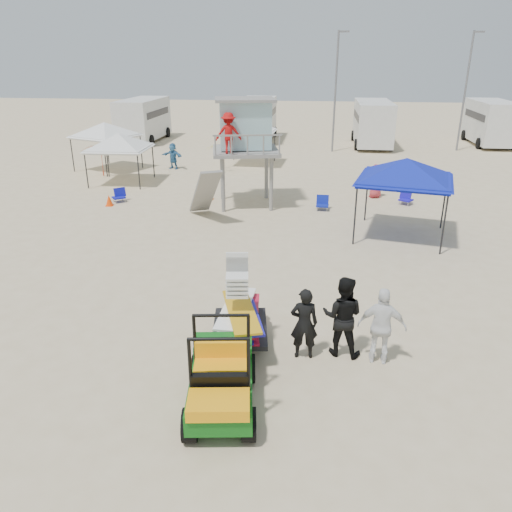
# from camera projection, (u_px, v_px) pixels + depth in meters

# --- Properties ---
(ground) EXTENTS (140.00, 140.00, 0.00)m
(ground) POSITION_uv_depth(u_px,v_px,m) (218.00, 356.00, 11.46)
(ground) COLOR beige
(ground) RESTS_ON ground
(utility_cart) EXTENTS (1.50, 2.52, 1.81)m
(utility_cart) POSITION_uv_depth(u_px,v_px,m) (220.00, 372.00, 9.44)
(utility_cart) COLOR #0E5913
(utility_cart) RESTS_ON ground
(surf_trailer) EXTENTS (1.49, 2.39, 2.04)m
(surf_trailer) POSITION_uv_depth(u_px,v_px,m) (239.00, 314.00, 11.59)
(surf_trailer) COLOR black
(surf_trailer) RESTS_ON ground
(man_left) EXTENTS (0.66, 0.47, 1.71)m
(man_left) POSITION_uv_depth(u_px,v_px,m) (304.00, 323.00, 11.13)
(man_left) COLOR black
(man_left) RESTS_ON ground
(man_mid) EXTENTS (1.05, 0.88, 1.92)m
(man_mid) POSITION_uv_depth(u_px,v_px,m) (342.00, 316.00, 11.22)
(man_mid) COLOR black
(man_mid) RESTS_ON ground
(man_right) EXTENTS (1.10, 0.55, 1.80)m
(man_right) POSITION_uv_depth(u_px,v_px,m) (382.00, 326.00, 10.91)
(man_right) COLOR white
(man_right) RESTS_ON ground
(lifeguard_tower) EXTENTS (3.40, 3.40, 4.60)m
(lifeguard_tower) POSITION_uv_depth(u_px,v_px,m) (244.00, 129.00, 21.97)
(lifeguard_tower) COLOR gray
(lifeguard_tower) RESTS_ON ground
(canopy_blue) EXTENTS (3.77, 3.77, 3.38)m
(canopy_blue) POSITION_uv_depth(u_px,v_px,m) (407.00, 162.00, 18.05)
(canopy_blue) COLOR black
(canopy_blue) RESTS_ON ground
(canopy_white_a) EXTENTS (3.04, 3.04, 3.04)m
(canopy_white_a) POSITION_uv_depth(u_px,v_px,m) (118.00, 136.00, 26.18)
(canopy_white_a) COLOR black
(canopy_white_a) RESTS_ON ground
(canopy_white_b) EXTENTS (3.89, 3.89, 3.20)m
(canopy_white_b) POSITION_uv_depth(u_px,v_px,m) (104.00, 125.00, 29.21)
(canopy_white_b) COLOR black
(canopy_white_b) RESTS_ON ground
(canopy_white_c) EXTENTS (3.06, 3.06, 3.24)m
(canopy_white_c) POSITION_uv_depth(u_px,v_px,m) (250.00, 121.00, 30.62)
(canopy_white_c) COLOR black
(canopy_white_c) RESTS_ON ground
(umbrella_a) EXTENTS (2.67, 2.69, 1.85)m
(umbrella_a) POSITION_uv_depth(u_px,v_px,m) (101.00, 160.00, 28.20)
(umbrella_a) COLOR red
(umbrella_a) RESTS_ON ground
(umbrella_b) EXTENTS (2.47, 2.49, 1.70)m
(umbrella_b) POSITION_uv_depth(u_px,v_px,m) (222.00, 158.00, 29.17)
(umbrella_b) COLOR #F0FB16
(umbrella_b) RESTS_ON ground
(cone_near) EXTENTS (0.34, 0.34, 0.50)m
(cone_near) POSITION_uv_depth(u_px,v_px,m) (109.00, 200.00, 22.83)
(cone_near) COLOR #FF4308
(cone_near) RESTS_ON ground
(cone_far) EXTENTS (0.34, 0.34, 0.50)m
(cone_far) POSITION_uv_depth(u_px,v_px,m) (210.00, 194.00, 23.84)
(cone_far) COLOR #E45907
(cone_far) RESTS_ON ground
(beach_chair_a) EXTENTS (0.73, 0.84, 0.64)m
(beach_chair_a) POSITION_uv_depth(u_px,v_px,m) (119.00, 195.00, 23.49)
(beach_chair_a) COLOR #0F12A3
(beach_chair_a) RESTS_ON ground
(beach_chair_b) EXTENTS (0.57, 0.60, 0.64)m
(beach_chair_b) POSITION_uv_depth(u_px,v_px,m) (322.00, 203.00, 22.25)
(beach_chair_b) COLOR #0E1C98
(beach_chair_b) RESTS_ON ground
(beach_chair_c) EXTENTS (0.73, 0.83, 0.64)m
(beach_chair_c) POSITION_uv_depth(u_px,v_px,m) (406.00, 197.00, 23.10)
(beach_chair_c) COLOR #1810B6
(beach_chair_c) RESTS_ON ground
(rv_far_left) EXTENTS (2.64, 6.80, 3.25)m
(rv_far_left) POSITION_uv_depth(u_px,v_px,m) (143.00, 118.00, 39.80)
(rv_far_left) COLOR silver
(rv_far_left) RESTS_ON ground
(rv_mid_left) EXTENTS (2.65, 6.50, 3.25)m
(rv_mid_left) POSITION_uv_depth(u_px,v_px,m) (257.00, 117.00, 40.13)
(rv_mid_left) COLOR silver
(rv_mid_left) RESTS_ON ground
(rv_mid_right) EXTENTS (2.64, 7.00, 3.25)m
(rv_mid_right) POSITION_uv_depth(u_px,v_px,m) (373.00, 121.00, 37.70)
(rv_mid_right) COLOR silver
(rv_mid_right) RESTS_ON ground
(rv_far_right) EXTENTS (2.64, 6.60, 3.25)m
(rv_far_right) POSITION_uv_depth(u_px,v_px,m) (491.00, 121.00, 38.03)
(rv_far_right) COLOR silver
(rv_far_right) RESTS_ON ground
(light_pole_left) EXTENTS (0.14, 0.14, 8.00)m
(light_pole_left) POSITION_uv_depth(u_px,v_px,m) (335.00, 93.00, 34.47)
(light_pole_left) COLOR slate
(light_pole_left) RESTS_ON ground
(light_pole_right) EXTENTS (0.14, 0.14, 8.00)m
(light_pole_right) POSITION_uv_depth(u_px,v_px,m) (465.00, 93.00, 34.81)
(light_pole_right) COLOR slate
(light_pole_right) RESTS_ON ground
(distant_beachgoers) EXTENTS (12.76, 6.09, 1.62)m
(distant_beachgoers) POSITION_uv_depth(u_px,v_px,m) (242.00, 165.00, 27.72)
(distant_beachgoers) COLOR teal
(distant_beachgoers) RESTS_ON ground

